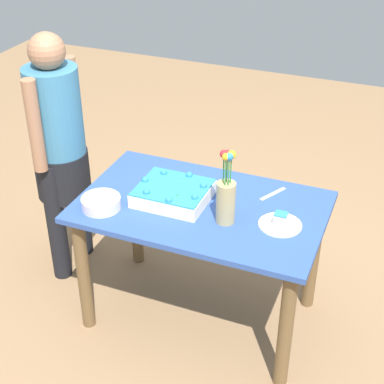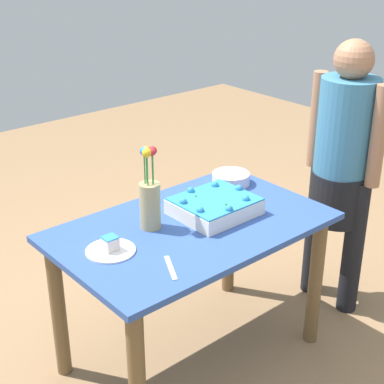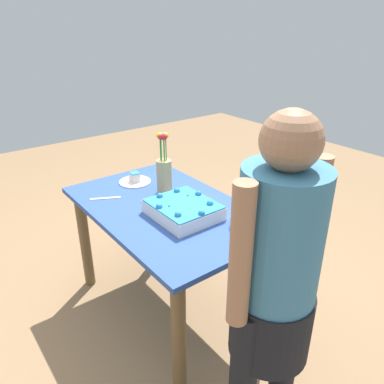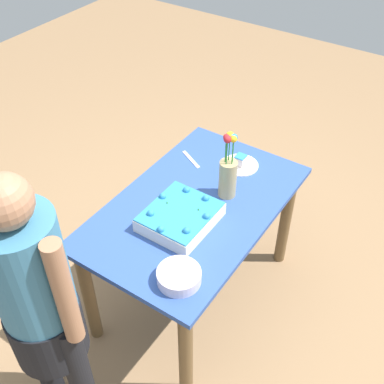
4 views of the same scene
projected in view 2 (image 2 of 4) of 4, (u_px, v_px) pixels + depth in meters
name	position (u px, v px, depth m)	size (l,w,h in m)	color
ground_plane	(192.00, 354.00, 2.98)	(8.00, 8.00, 0.00)	#94704D
dining_table	(192.00, 250.00, 2.73)	(1.25, 0.77, 0.74)	#30509C
sheet_cake	(215.00, 206.00, 2.76)	(0.36, 0.31, 0.10)	white
serving_plate_with_slice	(110.00, 248.00, 2.44)	(0.21, 0.21, 0.07)	white
cake_knife	(171.00, 268.00, 2.33)	(0.18, 0.02, 0.00)	silver
flower_vase	(150.00, 199.00, 2.59)	(0.09, 0.09, 0.39)	tan
fruit_bowl	(231.00, 178.00, 3.09)	(0.20, 0.20, 0.06)	silver
person_standing	(342.00, 162.00, 3.09)	(0.31, 0.45, 1.49)	black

